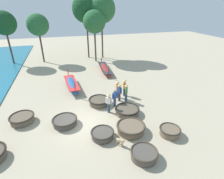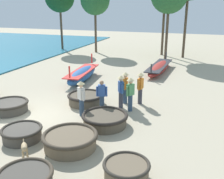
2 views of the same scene
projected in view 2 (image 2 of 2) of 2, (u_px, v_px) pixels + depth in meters
The scene contains 17 objects.
ground_plane at pixel (30, 117), 12.01m from camera, with size 80.00×80.00×0.00m, color tan.
coracle_far_left at pixel (126, 170), 7.67m from camera, with size 1.41×1.41×0.54m.
coracle_front_left at pixel (105, 119), 11.11m from camera, with size 1.98×1.98×0.53m.
coracle_beside_post at pixel (22, 133), 9.94m from camera, with size 1.56×1.56×0.49m.
coracle_tilted at pixel (86, 98), 13.53m from camera, with size 1.87×1.87×0.54m.
coracle_upturned at pixel (70, 140), 9.35m from camera, with size 2.01×2.01×0.56m.
coracle_weathered at pixel (9, 106), 12.55m from camera, with size 1.82×1.82×0.51m.
long_boat_white_hull at pixel (82, 74), 17.73m from camera, with size 1.45×4.72×1.47m.
long_boat_green_hull at pixel (159, 68), 20.01m from camera, with size 1.37×5.60×1.13m.
fisherman_standing_right at pixel (140, 86), 13.35m from camera, with size 0.36×0.52×1.67m.
fisherman_by_coracle at pixel (102, 96), 12.32m from camera, with size 0.51×0.31×1.57m.
fisherman_hauling at pixel (130, 92), 12.42m from camera, with size 0.36×0.47×1.67m.
fisherman_crouching at pixel (125, 86), 13.42m from camera, with size 0.36×0.53×1.67m.
fisherman_standing_left at pixel (81, 96), 11.87m from camera, with size 0.44×0.38×1.67m.
fisherman_with_hat at pixel (121, 89), 12.82m from camera, with size 0.37×0.46×1.67m.
dog at pixel (24, 148), 8.70m from camera, with size 0.49×0.56×0.55m.
tree_leftmost at pixel (95, 0), 26.85m from camera, with size 3.02×3.02×6.88m.
Camera 2 is at (7.14, -9.22, 4.90)m, focal length 42.00 mm.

